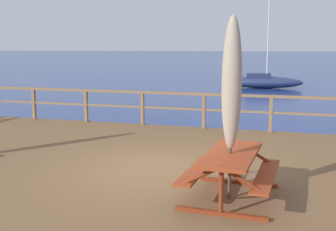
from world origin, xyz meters
TOP-DOWN VIEW (x-y plane):
  - ground_plane at (0.00, 0.00)m, footprint 600.00×600.00m
  - wooden_deck at (0.00, 0.00)m, footprint 16.17×9.36m
  - railing_waterside_far at (0.00, 4.53)m, footprint 15.97×0.10m
  - picnic_table_mid_left at (1.65, -1.23)m, footprint 1.48×1.96m
  - patio_umbrella_tall_back_left at (1.63, -1.25)m, footprint 0.32×0.32m
  - sailboat_distant at (0.34, 24.92)m, footprint 6.13×2.23m

SIDE VIEW (x-z plane):
  - ground_plane at x=0.00m, z-range 0.00..0.00m
  - wooden_deck at x=0.00m, z-range 0.00..0.66m
  - sailboat_distant at x=0.34m, z-range -3.35..4.37m
  - picnic_table_mid_left at x=1.65m, z-range 0.83..1.60m
  - railing_waterside_far at x=0.00m, z-range 0.87..1.96m
  - patio_umbrella_tall_back_left at x=1.63m, z-range 1.06..4.02m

